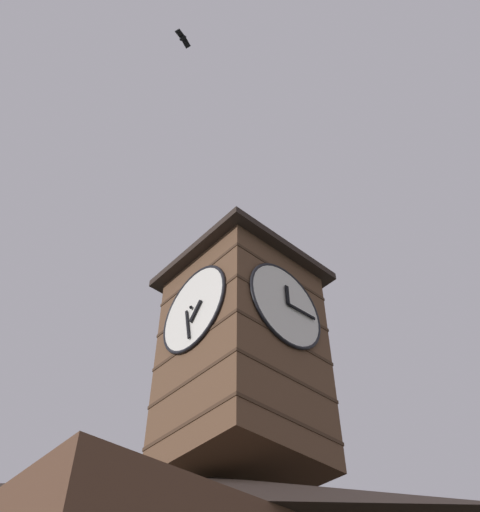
{
  "coord_description": "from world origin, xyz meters",
  "views": [
    {
      "loc": [
        9.25,
        8.87,
        1.92
      ],
      "look_at": [
        -0.14,
        -1.66,
        15.95
      ],
      "focal_mm": 40.89,
      "sensor_mm": 36.0,
      "label": 1
    }
  ],
  "objects": [
    {
      "name": "clock_tower",
      "position": [
        -0.21,
        -1.64,
        12.4
      ],
      "size": [
        4.37,
        4.37,
        9.51
      ],
      "color": "brown",
      "rests_on": "building_main"
    },
    {
      "name": "flying_bird_high",
      "position": [
        4.91,
        1.13,
        20.83
      ],
      "size": [
        0.72,
        0.39,
        0.15
      ],
      "color": "black"
    }
  ]
}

